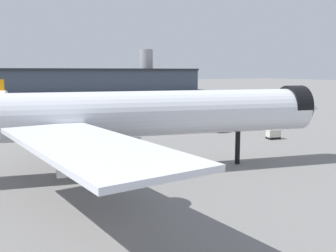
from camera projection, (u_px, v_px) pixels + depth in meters
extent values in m
plane|color=slate|center=(132.00, 175.00, 47.26)|extent=(900.00, 900.00, 0.00)
cylinder|color=silver|center=(111.00, 115.00, 47.18)|extent=(54.37, 17.78, 5.75)
cone|color=silver|center=(300.00, 109.00, 54.74)|extent=(7.42, 6.90, 5.63)
cylinder|color=black|center=(293.00, 106.00, 54.36)|extent=(3.82, 6.23, 5.80)
cube|color=silver|center=(72.00, 110.00, 60.48)|extent=(20.07, 25.50, 0.46)
cylinder|color=#B7BAC1|center=(82.00, 123.00, 58.33)|extent=(8.14, 4.79, 3.16)
cube|color=silver|center=(86.00, 145.00, 31.75)|extent=(10.85, 25.18, 0.46)
cylinder|color=#B7BAC1|center=(99.00, 158.00, 35.18)|extent=(8.14, 4.79, 3.16)
cylinder|color=black|center=(238.00, 148.00, 52.76)|extent=(0.69, 0.69, 4.60)
cylinder|color=black|center=(88.00, 152.00, 50.03)|extent=(0.69, 0.69, 4.60)
cylinder|color=black|center=(92.00, 162.00, 44.30)|extent=(0.69, 0.69, 4.60)
cone|color=white|center=(7.00, 95.00, 130.43)|extent=(5.43, 4.89, 3.25)
cube|color=white|center=(5.00, 94.00, 133.88)|extent=(4.96, 6.22, 0.21)
cylinder|color=#939399|center=(146.00, 70.00, 242.33)|extent=(8.24, 8.24, 26.27)
cube|color=black|center=(217.00, 130.00, 80.49)|extent=(2.22, 3.46, 0.30)
cube|color=#194799|center=(221.00, 127.00, 79.66)|extent=(1.83, 1.58, 1.20)
cube|color=#1E2D38|center=(223.00, 126.00, 79.20)|extent=(1.33, 0.35, 0.60)
cube|color=#194799|center=(215.00, 127.00, 80.83)|extent=(1.96, 2.20, 0.90)
cylinder|color=black|center=(224.00, 131.00, 80.19)|extent=(0.42, 0.74, 0.70)
cylinder|color=black|center=(219.00, 131.00, 79.15)|extent=(0.42, 0.74, 0.70)
cylinder|color=black|center=(216.00, 129.00, 81.86)|extent=(0.42, 0.74, 0.70)
cylinder|color=black|center=(211.00, 130.00, 80.83)|extent=(0.42, 0.74, 0.70)
cube|color=black|center=(273.00, 137.00, 72.28)|extent=(2.66, 1.97, 0.20)
cube|color=beige|center=(273.00, 133.00, 72.17)|extent=(2.66, 1.97, 1.40)
sphere|color=black|center=(271.00, 139.00, 71.31)|extent=(0.44, 0.44, 0.44)
sphere|color=black|center=(267.00, 137.00, 72.73)|extent=(0.44, 0.44, 0.44)
sphere|color=black|center=(280.00, 138.00, 71.86)|extent=(0.44, 0.44, 0.44)
sphere|color=black|center=(275.00, 137.00, 73.28)|extent=(0.44, 0.44, 0.44)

